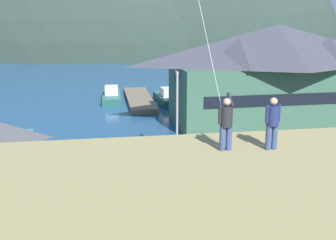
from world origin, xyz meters
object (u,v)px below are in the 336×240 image
at_px(harbor_lodge, 277,72).
at_px(parked_car_lone_by_shed, 293,197).
at_px(parked_car_back_row_left, 9,226).
at_px(person_companion, 272,122).
at_px(parked_car_mid_row_center, 76,174).
at_px(person_kite_flyer, 226,122).
at_px(wharf_dock, 139,100).
at_px(parked_car_corner_spot, 273,164).
at_px(parking_light_pole, 177,111).
at_px(moored_boat_outer_mooring, 167,98).
at_px(parked_car_front_row_end, 180,215).
at_px(parked_car_front_row_silver, 148,168).
at_px(moored_boat_wharfside, 112,96).

xyz_separation_m(harbor_lodge, parked_car_lone_by_shed, (-7.36, -20.07, -4.43)).
xyz_separation_m(parked_car_back_row_left, person_companion, (10.33, -7.62, 6.93)).
distance_m(parked_car_back_row_left, parked_car_lone_by_shed, 15.64).
distance_m(parked_car_mid_row_center, person_kite_flyer, 16.75).
bearing_deg(parked_car_back_row_left, parked_car_mid_row_center, 65.85).
bearing_deg(wharf_dock, parked_car_back_row_left, -105.95).
height_order(parked_car_corner_spot, parking_light_pole, parking_light_pole).
bearing_deg(parked_car_corner_spot, moored_boat_outer_mooring, 97.48).
height_order(wharf_dock, person_companion, person_companion).
distance_m(wharf_dock, parked_car_front_row_end, 34.35).
height_order(parked_car_mid_row_center, parked_car_front_row_silver, same).
bearing_deg(parked_car_front_row_silver, person_kite_flyer, -86.24).
distance_m(harbor_lodge, parked_car_lone_by_shed, 21.84).
bearing_deg(moored_boat_outer_mooring, parked_car_front_row_silver, -101.88).
bearing_deg(moored_boat_outer_mooring, wharf_dock, 157.23).
relative_size(parked_car_back_row_left, person_companion, 2.44).
height_order(wharf_dock, moored_boat_outer_mooring, moored_boat_outer_mooring).
xyz_separation_m(moored_boat_wharfside, parked_car_front_row_end, (2.51, -35.38, 0.34)).
distance_m(moored_boat_wharfside, person_kite_flyer, 43.30).
distance_m(parking_light_pole, person_kite_flyer, 18.57).
relative_size(parked_car_front_row_silver, person_companion, 2.49).
distance_m(parked_car_corner_spot, person_companion, 16.87).
distance_m(moored_boat_wharfside, parked_car_front_row_silver, 28.20).
relative_size(parked_car_mid_row_center, parked_car_front_row_silver, 1.00).
bearing_deg(moored_boat_wharfside, moored_boat_outer_mooring, -19.66).
distance_m(moored_boat_wharfside, parked_car_mid_row_center, 28.71).
height_order(parked_car_back_row_left, parking_light_pole, parking_light_pole).
distance_m(harbor_lodge, parked_car_front_row_silver, 21.10).
bearing_deg(parked_car_corner_spot, parked_car_mid_row_center, 179.09).
xyz_separation_m(wharf_dock, parked_car_back_row_left, (-9.74, -34.09, 0.71)).
distance_m(wharf_dock, moored_boat_wharfside, 3.72).
xyz_separation_m(harbor_lodge, moored_boat_wharfside, (-16.79, 14.11, -4.78)).
height_order(harbor_lodge, parked_car_front_row_end, harbor_lodge).
distance_m(harbor_lodge, parking_light_pole, 16.28).
bearing_deg(parked_car_back_row_left, harbor_lodge, 42.47).
xyz_separation_m(parked_car_mid_row_center, parked_car_front_row_end, (5.73, -6.85, 0.00)).
xyz_separation_m(parked_car_mid_row_center, parked_car_corner_spot, (13.73, -0.22, 0.00)).
relative_size(parked_car_mid_row_center, person_kite_flyer, 2.33).
height_order(parked_car_front_row_end, person_companion, person_companion).
xyz_separation_m(wharf_dock, parked_car_mid_row_center, (-6.78, -27.48, 0.71)).
distance_m(parked_car_back_row_left, parked_car_front_row_end, 8.70).
bearing_deg(parked_car_corner_spot, parked_car_front_row_silver, 176.16).
bearing_deg(parked_car_back_row_left, moored_boat_wharfside, 80.01).
height_order(moored_boat_wharfside, person_companion, person_companion).
height_order(harbor_lodge, moored_boat_wharfside, harbor_lodge).
relative_size(harbor_lodge, parked_car_front_row_end, 5.33).
height_order(parked_car_back_row_left, parked_car_lone_by_shed, same).
relative_size(parked_car_front_row_end, parked_car_corner_spot, 1.01).
bearing_deg(parking_light_pole, parked_car_corner_spot, -34.43).
height_order(parked_car_lone_by_shed, parking_light_pole, parking_light_pole).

